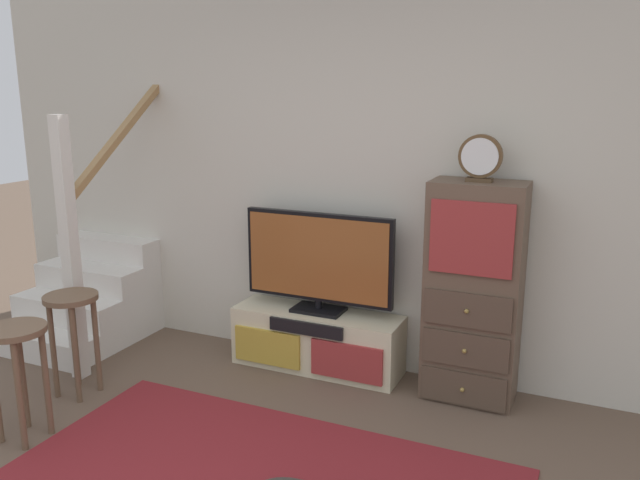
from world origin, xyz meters
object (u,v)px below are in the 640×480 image
at_px(bar_stool_near, 17,356).
at_px(television, 318,260).
at_px(media_console, 317,340).
at_px(desk_clock, 480,158).
at_px(bar_stool_far, 73,320).
at_px(side_cabinet, 473,293).

bearing_deg(bar_stool_near, television, 54.03).
relative_size(media_console, bar_stool_near, 1.79).
height_order(media_console, desk_clock, desk_clock).
relative_size(television, bar_stool_near, 1.61).
distance_m(media_console, bar_stool_far, 1.64).
distance_m(side_cabinet, bar_stool_far, 2.56).
bearing_deg(bar_stool_far, media_console, 38.08).
bearing_deg(media_console, desk_clock, -0.25).
distance_m(side_cabinet, bar_stool_near, 2.71).
height_order(desk_clock, bar_stool_near, desk_clock).
bearing_deg(television, bar_stool_far, -141.26).
distance_m(side_cabinet, desk_clock, 0.85).
bearing_deg(bar_stool_far, desk_clock, 22.91).
bearing_deg(bar_stool_far, television, 38.74).
bearing_deg(bar_stool_far, side_cabinet, 23.21).
height_order(television, bar_stool_near, television).
xyz_separation_m(television, bar_stool_far, (-1.27, -1.02, -0.29)).
relative_size(television, desk_clock, 3.84).
distance_m(television, bar_stool_near, 1.96).
bearing_deg(media_console, television, 90.00).
height_order(side_cabinet, bar_stool_near, side_cabinet).
distance_m(television, side_cabinet, 1.08).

